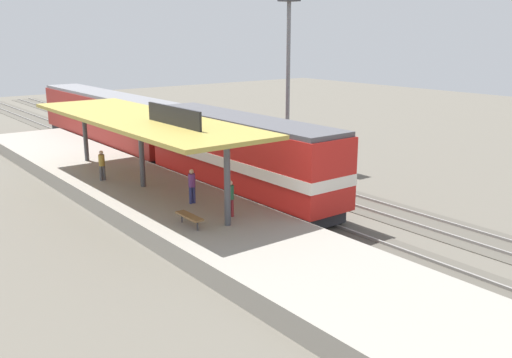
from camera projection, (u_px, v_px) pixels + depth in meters
ground_plane at (241, 183)px, 34.45m from camera, size 120.00×120.00×0.00m
track_near at (214, 188)px, 33.26m from camera, size 3.20×110.00×0.16m
track_far at (274, 176)px, 35.99m from camera, size 3.20×110.00×0.16m
platform at (144, 194)px, 30.43m from camera, size 6.00×44.00×0.90m
station_canopy at (141, 120)px, 29.32m from camera, size 5.20×18.00×4.70m
platform_bench at (189, 217)px, 23.91m from camera, size 0.44×1.70×0.50m
locomotive at (240, 156)px, 30.64m from camera, size 2.93×14.43×4.44m
passenger_carriage_single at (107, 119)px, 44.42m from camera, size 2.90×20.00×4.24m
light_mast at (289, 42)px, 37.61m from camera, size 1.10×1.10×11.70m
person_waiting at (192, 184)px, 27.05m from camera, size 0.34×0.34×1.71m
person_walking at (230, 197)px, 25.03m from camera, size 0.34×0.34×1.71m
person_boarding at (102, 164)px, 31.33m from camera, size 0.34×0.34×1.71m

